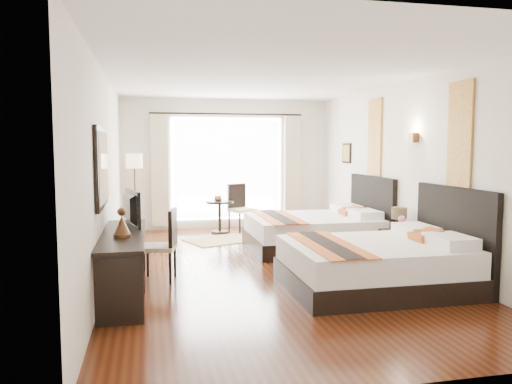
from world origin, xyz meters
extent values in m
cube|color=#39150A|center=(0.00, 0.00, -0.01)|extent=(4.50, 7.50, 0.01)
cube|color=white|center=(0.00, 0.00, 2.79)|extent=(4.50, 7.50, 0.02)
cube|color=silver|center=(2.25, 0.00, 1.40)|extent=(0.01, 7.50, 2.80)
cube|color=silver|center=(-2.25, 0.00, 1.40)|extent=(0.01, 7.50, 2.80)
cube|color=silver|center=(0.00, 3.75, 1.40)|extent=(4.50, 0.01, 2.80)
cube|color=silver|center=(0.00, -3.75, 1.40)|extent=(4.50, 0.01, 2.80)
cube|color=white|center=(0.00, 3.73, 1.30)|extent=(2.40, 0.02, 2.20)
cube|color=white|center=(0.00, 3.67, 1.30)|extent=(2.30, 0.02, 2.10)
cube|color=#B3AA8B|center=(-1.45, 3.63, 1.28)|extent=(0.35, 0.14, 2.35)
cube|color=#B3AA8B|center=(1.45, 3.63, 1.28)|extent=(0.35, 0.14, 2.35)
cube|color=maroon|center=(2.23, -1.32, 1.95)|extent=(0.03, 0.50, 1.35)
cube|color=maroon|center=(2.23, 1.14, 1.95)|extent=(0.03, 0.50, 1.35)
cube|color=#3F2716|center=(2.19, -0.24, 1.92)|extent=(0.10, 0.14, 0.14)
cube|color=black|center=(-2.22, -0.92, 1.55)|extent=(0.04, 1.25, 0.95)
cube|color=white|center=(-2.19, -0.92, 1.55)|extent=(0.01, 1.12, 0.82)
cube|color=black|center=(1.07, -1.32, 0.13)|extent=(2.17, 1.69, 0.26)
cube|color=white|center=(1.07, -1.32, 0.42)|extent=(2.11, 1.65, 0.32)
cube|color=black|center=(2.20, -1.32, 0.64)|extent=(0.08, 1.69, 1.27)
cube|color=#AA361B|center=(0.47, -1.32, 0.59)|extent=(0.58, 1.75, 0.02)
cube|color=black|center=(1.08, 1.14, 0.13)|extent=(2.16, 1.68, 0.26)
cube|color=white|center=(1.08, 1.14, 0.42)|extent=(2.10, 1.64, 0.32)
cube|color=black|center=(2.20, 1.14, 0.63)|extent=(0.08, 1.68, 1.26)
cube|color=#AA361B|center=(0.48, 1.14, 0.59)|extent=(0.58, 1.74, 0.02)
cube|color=black|center=(2.01, -0.24, 0.26)|extent=(0.44, 0.54, 0.52)
cylinder|color=black|center=(2.04, -0.16, 0.60)|extent=(0.10, 0.10, 0.19)
cylinder|color=#3D301D|center=(2.04, -0.16, 0.78)|extent=(0.23, 0.23, 0.17)
imported|color=black|center=(1.98, -0.35, 0.57)|extent=(0.14, 0.14, 0.14)
cube|color=black|center=(-1.99, -0.92, 0.38)|extent=(0.50, 2.20, 0.76)
imported|color=black|center=(-1.97, -0.37, 0.99)|extent=(0.28, 0.82, 0.47)
cube|color=beige|center=(-1.57, -0.35, 0.45)|extent=(0.53, 0.53, 0.06)
cube|color=black|center=(-1.38, -0.39, 0.71)|extent=(0.14, 0.42, 0.50)
cylinder|color=black|center=(-1.96, 3.27, 0.02)|extent=(0.25, 0.25, 0.03)
cylinder|color=#3F2716|center=(-1.96, 3.27, 0.72)|extent=(0.03, 0.03, 1.39)
cylinder|color=beige|center=(-1.96, 3.27, 1.50)|extent=(0.33, 0.33, 0.29)
cylinder|color=black|center=(-0.25, 3.14, 0.33)|extent=(0.57, 0.57, 0.66)
imported|color=#4A2D1A|center=(-0.28, 3.12, 0.69)|extent=(0.21, 0.21, 0.05)
cube|color=beige|center=(0.22, 3.11, 0.46)|extent=(0.61, 0.61, 0.06)
cube|color=black|center=(0.13, 3.29, 0.74)|extent=(0.42, 0.22, 0.52)
cube|color=tan|center=(-0.29, 2.30, 0.01)|extent=(1.62, 1.36, 0.01)
camera|label=1|loc=(-1.68, -7.04, 1.81)|focal=35.00mm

